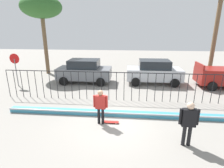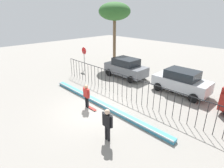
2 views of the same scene
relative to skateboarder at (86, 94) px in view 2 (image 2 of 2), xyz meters
The scene contains 10 objects.
ground_plane 1.12m from the skateboarder, ahead, with size 60.00×60.00×0.00m, color gray.
bowl_coping_ledge 1.33m from the skateboarder, 58.86° to the left, with size 11.00×0.40×0.27m.
perimeter_fence 2.99m from the skateboarder, 80.03° to the left, with size 14.04×0.04×1.79m.
skateboarder is the anchor object (origin of this frame).
skateboard 1.03m from the skateboarder, 10.24° to the left, with size 0.80×0.20×0.07m.
camera_operator 3.70m from the skateboarder, 20.82° to the right, with size 0.72×0.27×1.77m.
parked_car_gray 6.96m from the skateboarder, 109.70° to the left, with size 4.30×2.12×1.90m.
parked_car_silver 7.57m from the skateboarder, 64.45° to the left, with size 4.30×2.12×1.90m.
stop_sign 8.97m from the skateboarder, 144.66° to the left, with size 0.76×0.07×2.50m.
palm_tree_short 12.61m from the skateboarder, 125.81° to the left, with size 3.67×3.67×7.16m.
Camera 2 is at (8.49, -6.42, 6.07)m, focal length 29.04 mm.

